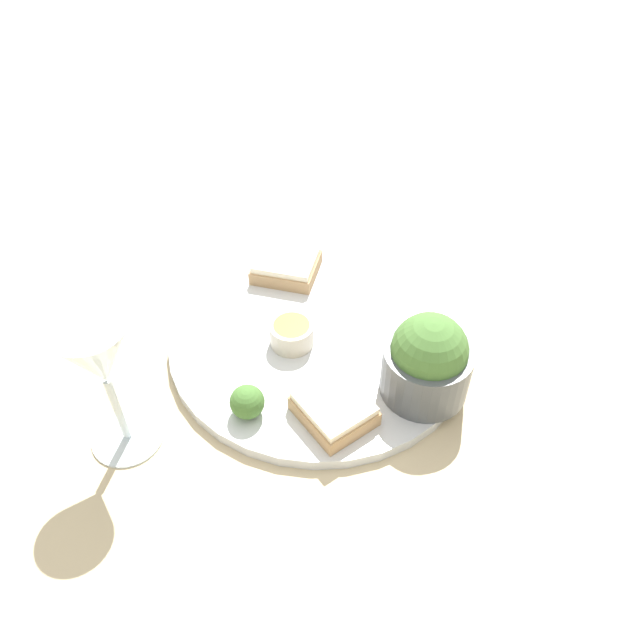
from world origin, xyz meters
TOP-DOWN VIEW (x-y plane):
  - ground_plane at (0.00, 0.00)m, footprint 4.00×4.00m
  - dinner_plate at (0.00, 0.00)m, footprint 0.35×0.35m
  - salad_bowl at (-0.13, 0.03)m, footprint 0.09×0.09m
  - sauce_ramekin at (0.02, 0.03)m, footprint 0.05×0.05m
  - cheese_toast_near at (0.08, -0.08)m, footprint 0.09×0.08m
  - cheese_toast_far at (-0.06, 0.10)m, footprint 0.09×0.09m
  - wine_glass at (0.12, 0.21)m, footprint 0.07×0.07m
  - garnish at (0.02, 0.13)m, footprint 0.04×0.04m

SIDE VIEW (x-z plane):
  - ground_plane at x=0.00m, z-range 0.00..0.00m
  - dinner_plate at x=0.00m, z-range 0.00..0.01m
  - cheese_toast_near at x=0.08m, z-range 0.01..0.04m
  - cheese_toast_far at x=-0.06m, z-range 0.01..0.04m
  - sauce_ramekin at x=0.02m, z-range 0.02..0.04m
  - garnish at x=0.02m, z-range 0.01..0.05m
  - salad_bowl at x=-0.13m, z-range 0.01..0.11m
  - wine_glass at x=0.12m, z-range 0.04..0.20m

